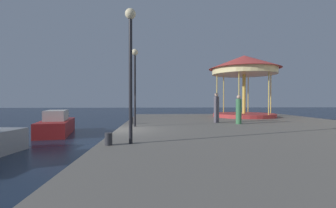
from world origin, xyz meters
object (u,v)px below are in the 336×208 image
(bollard_north, at_px, (109,139))
(carousel, at_px, (244,71))
(lamp_post_near_edge, at_px, (131,52))
(lamp_post_mid_promenade, at_px, (135,73))
(person_far_corner, at_px, (239,110))
(bollard_center, at_px, (131,121))
(motorboat_red, at_px, (57,125))
(person_mid_promenade, at_px, (216,109))

(bollard_north, bearing_deg, carousel, 53.56)
(carousel, relative_size, lamp_post_near_edge, 1.35)
(lamp_post_mid_promenade, bearing_deg, person_far_corner, 9.98)
(carousel, bearing_deg, bollard_center, -148.90)
(motorboat_red, relative_size, person_mid_promenade, 2.73)
(person_mid_promenade, bearing_deg, bollard_center, -174.85)
(bollard_north, bearing_deg, person_far_corner, 44.55)
(lamp_post_mid_promenade, xyz_separation_m, person_mid_promenade, (5.09, 2.02, -2.01))
(carousel, bearing_deg, lamp_post_mid_promenade, -141.30)
(carousel, xyz_separation_m, person_mid_promenade, (-3.74, -5.05, -3.06))
(bollard_north, bearing_deg, motorboat_red, 121.15)
(person_mid_promenade, bearing_deg, motorboat_red, 175.17)
(lamp_post_mid_promenade, distance_m, person_mid_promenade, 5.83)
(motorboat_red, bearing_deg, lamp_post_mid_promenade, -28.26)
(carousel, xyz_separation_m, bollard_center, (-9.18, -5.54, -3.77))
(bollard_center, bearing_deg, person_far_corner, -3.82)
(bollard_center, height_order, person_far_corner, person_far_corner)
(carousel, relative_size, person_mid_promenade, 3.15)
(person_far_corner, relative_size, person_mid_promenade, 0.92)
(carousel, xyz_separation_m, bollard_north, (-9.21, -12.48, -3.77))
(bollard_center, height_order, person_mid_promenade, person_mid_promenade)
(motorboat_red, height_order, person_far_corner, person_far_corner)
(lamp_post_mid_promenade, bearing_deg, person_mid_promenade, 21.70)
(lamp_post_near_edge, relative_size, person_mid_promenade, 2.34)
(lamp_post_near_edge, bearing_deg, bollard_center, 95.58)
(carousel, bearing_deg, person_mid_promenade, -126.54)
(person_mid_promenade, bearing_deg, carousel, 53.46)
(bollard_north, height_order, person_mid_promenade, person_mid_promenade)
(motorboat_red, distance_m, lamp_post_mid_promenade, 6.89)
(bollard_north, bearing_deg, lamp_post_mid_promenade, 85.91)
(person_far_corner, bearing_deg, person_mid_promenade, 140.63)
(motorboat_red, distance_m, carousel, 15.41)
(carousel, distance_m, lamp_post_near_edge, 14.93)
(person_mid_promenade, bearing_deg, person_far_corner, -39.37)
(bollard_center, height_order, bollard_north, same)
(lamp_post_mid_promenade, xyz_separation_m, person_far_corner, (6.22, 1.09, -2.09))
(person_far_corner, height_order, person_mid_promenade, person_mid_promenade)
(lamp_post_near_edge, xyz_separation_m, lamp_post_mid_promenade, (-0.30, 5.15, -0.14))
(motorboat_red, bearing_deg, person_far_corner, -8.87)
(motorboat_red, height_order, carousel, carousel)
(lamp_post_near_edge, bearing_deg, motorboat_red, 125.33)
(person_far_corner, bearing_deg, lamp_post_near_edge, -133.48)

